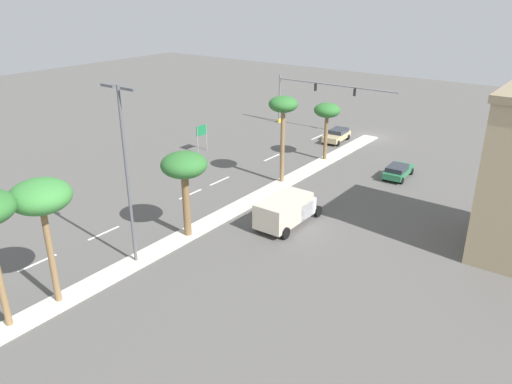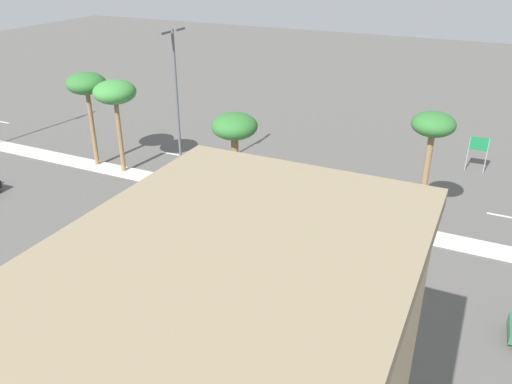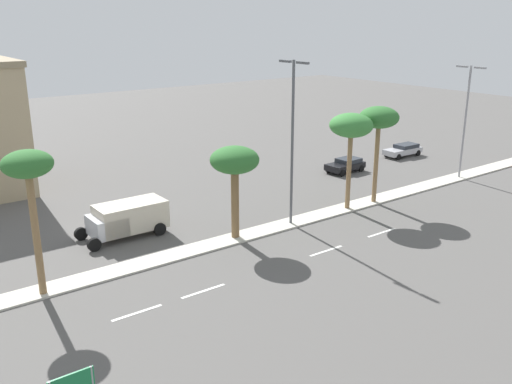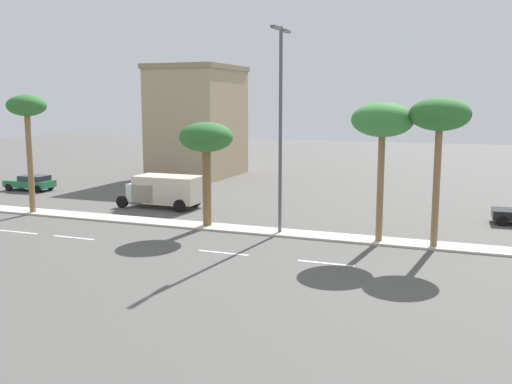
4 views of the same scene
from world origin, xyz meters
TOP-DOWN VIEW (x-y plane):
  - ground_plane at (0.00, 35.56)m, footprint 160.00×160.00m
  - median_curb at (0.00, 45.72)m, footprint 1.80×91.43m
  - lane_stripe_rear at (5.25, 22.41)m, footprint 0.20×2.80m
  - lane_stripe_left at (5.25, 26.41)m, footprint 0.20×2.80m
  - lane_stripe_center at (5.25, 35.80)m, footprint 0.20×2.80m
  - lane_stripe_mid at (5.25, 41.19)m, footprint 0.20×2.80m
  - commercial_building at (-22.35, 20.61)m, footprint 9.80×7.70m
  - palm_tree_mid at (0.35, 19.15)m, footprint 2.62×2.62m
  - palm_tree_near at (-0.11, 32.31)m, footprint 3.30×3.30m
  - palm_tree_right at (0.17, 42.91)m, footprint 3.34×3.34m
  - palm_tree_inboard at (0.32, 45.84)m, footprint 3.14×3.14m
  - street_lamp_mid at (0.09, 37.13)m, footprint 2.90×0.24m
  - sedan_green_far at (-7.98, 11.52)m, footprint 2.13×4.33m
  - box_truck at (-4.97, 26.43)m, footprint 2.68×6.03m

SIDE VIEW (x-z plane):
  - ground_plane at x=0.00m, z-range 0.00..0.00m
  - lane_stripe_rear at x=5.25m, z-range 0.00..0.01m
  - lane_stripe_left at x=5.25m, z-range 0.00..0.01m
  - lane_stripe_center at x=5.25m, z-range 0.00..0.01m
  - lane_stripe_mid at x=5.25m, z-range 0.00..0.01m
  - median_curb at x=0.00m, z-range 0.00..0.12m
  - sedan_green_far at x=-7.98m, z-range 0.05..1.39m
  - box_truck at x=-4.97m, z-range 0.13..2.48m
  - palm_tree_near at x=-0.11m, z-range 2.19..8.55m
  - commercial_building at x=-22.35m, z-range 0.02..11.31m
  - palm_tree_right at x=0.17m, z-range 2.83..10.37m
  - street_lamp_mid at x=0.09m, z-range 0.99..12.71m
  - palm_tree_inboard at x=0.32m, z-range 2.98..10.80m
  - palm_tree_mid at x=0.35m, z-range 3.04..11.08m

